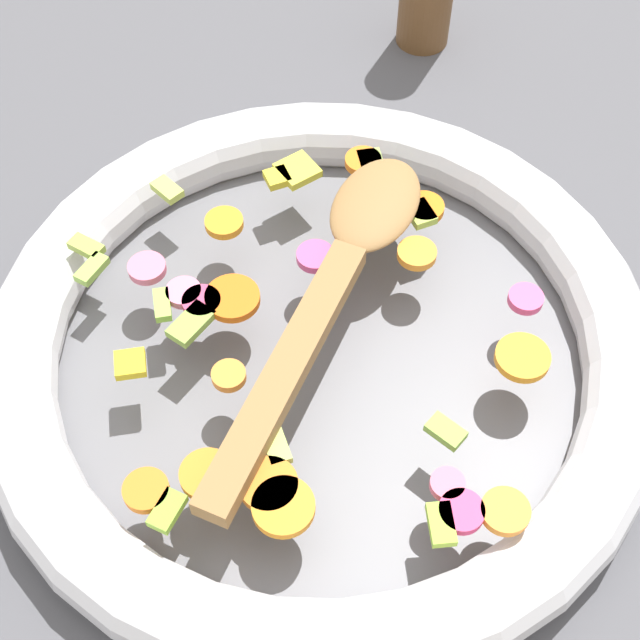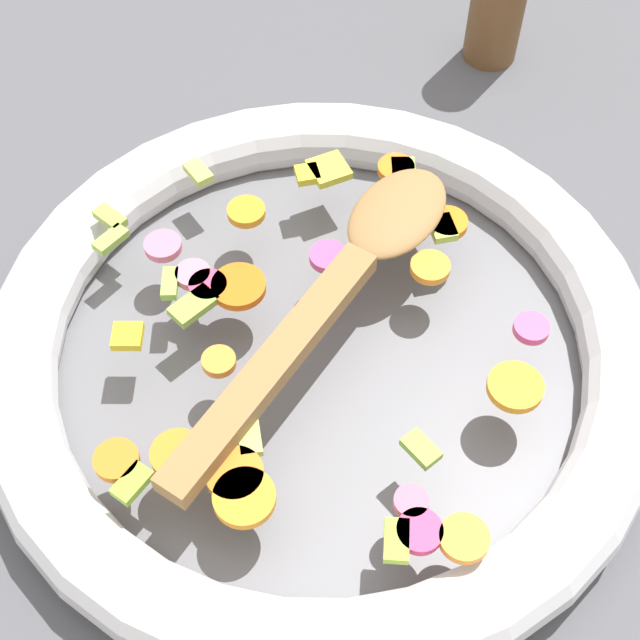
% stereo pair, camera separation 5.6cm
% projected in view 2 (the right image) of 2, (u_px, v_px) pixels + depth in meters
% --- Properties ---
extents(ground_plane, '(4.00, 4.00, 0.00)m').
position_uv_depth(ground_plane, '(320.00, 363.00, 0.60)').
color(ground_plane, '#4C4C51').
extents(skillet, '(0.44, 0.44, 0.05)m').
position_uv_depth(skillet, '(320.00, 345.00, 0.59)').
color(skillet, slate).
rests_on(skillet, ground_plane).
extents(chopped_vegetables, '(0.34, 0.32, 0.01)m').
position_uv_depth(chopped_vegetables, '(301.00, 332.00, 0.55)').
color(chopped_vegetables, orange).
rests_on(chopped_vegetables, skillet).
extents(wooden_spoon, '(0.07, 0.29, 0.01)m').
position_uv_depth(wooden_spoon, '(344.00, 279.00, 0.57)').
color(wooden_spoon, olive).
rests_on(wooden_spoon, chopped_vegetables).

